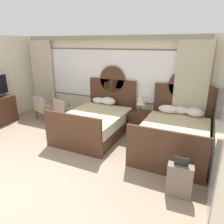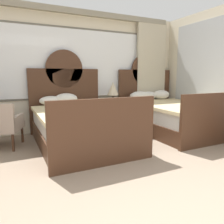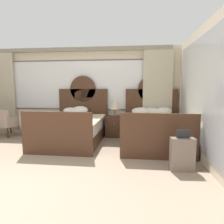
{
  "view_description": "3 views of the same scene",
  "coord_description": "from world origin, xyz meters",
  "px_view_note": "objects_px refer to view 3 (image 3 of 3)",
  "views": [
    {
      "loc": [
        2.93,
        -2.01,
        2.5
      ],
      "look_at": [
        0.83,
        2.48,
        0.82
      ],
      "focal_mm": 33.26,
      "sensor_mm": 36.0,
      "label": 1
    },
    {
      "loc": [
        -0.96,
        -1.07,
        1.25
      ],
      "look_at": [
        0.69,
        2.35,
        0.62
      ],
      "focal_mm": 35.04,
      "sensor_mm": 36.0,
      "label": 2
    },
    {
      "loc": [
        1.89,
        -2.4,
        1.48
      ],
      "look_at": [
        1.31,
        2.39,
        0.86
      ],
      "focal_mm": 32.0,
      "sensor_mm": 36.0,
      "label": 3
    }
  ],
  "objects_px": {
    "armchair_by_window_centre": "(7,122)",
    "bed_near_mirror": "(154,129)",
    "armchair_by_window_left": "(33,122)",
    "nightstand_between_beds": "(115,126)",
    "bed_near_window": "(73,128)",
    "book_on_nightstand": "(118,117)",
    "suitcase_on_floor": "(182,154)",
    "table_lamp_on_nightstand": "(115,104)"
  },
  "relations": [
    {
      "from": "table_lamp_on_nightstand",
      "to": "armchair_by_window_centre",
      "type": "xyz_separation_m",
      "value": [
        -3.21,
        -0.43,
        -0.51
      ]
    },
    {
      "from": "bed_near_mirror",
      "to": "armchair_by_window_left",
      "type": "xyz_separation_m",
      "value": [
        -3.45,
        0.3,
        0.06
      ]
    },
    {
      "from": "armchair_by_window_left",
      "to": "suitcase_on_floor",
      "type": "relative_size",
      "value": 1.09
    },
    {
      "from": "table_lamp_on_nightstand",
      "to": "armchair_by_window_centre",
      "type": "bearing_deg",
      "value": -172.33
    },
    {
      "from": "nightstand_between_beds",
      "to": "book_on_nightstand",
      "type": "height_order",
      "value": "book_on_nightstand"
    },
    {
      "from": "bed_near_mirror",
      "to": "book_on_nightstand",
      "type": "relative_size",
      "value": 8.67
    },
    {
      "from": "book_on_nightstand",
      "to": "armchair_by_window_centre",
      "type": "height_order",
      "value": "armchair_by_window_centre"
    },
    {
      "from": "bed_near_mirror",
      "to": "book_on_nightstand",
      "type": "distance_m",
      "value": 1.16
    },
    {
      "from": "bed_near_window",
      "to": "armchair_by_window_left",
      "type": "bearing_deg",
      "value": 166.67
    },
    {
      "from": "suitcase_on_floor",
      "to": "bed_near_mirror",
      "type": "bearing_deg",
      "value": 102.24
    },
    {
      "from": "bed_near_window",
      "to": "table_lamp_on_nightstand",
      "type": "distance_m",
      "value": 1.41
    },
    {
      "from": "bed_near_mirror",
      "to": "armchair_by_window_left",
      "type": "distance_m",
      "value": 3.47
    },
    {
      "from": "bed_near_mirror",
      "to": "table_lamp_on_nightstand",
      "type": "xyz_separation_m",
      "value": [
        -1.09,
        0.73,
        0.57
      ]
    },
    {
      "from": "nightstand_between_beds",
      "to": "bed_near_mirror",
      "type": "bearing_deg",
      "value": -32.69
    },
    {
      "from": "nightstand_between_beds",
      "to": "armchair_by_window_centre",
      "type": "height_order",
      "value": "armchair_by_window_centre"
    },
    {
      "from": "table_lamp_on_nightstand",
      "to": "book_on_nightstand",
      "type": "distance_m",
      "value": 0.4
    },
    {
      "from": "book_on_nightstand",
      "to": "armchair_by_window_centre",
      "type": "xyz_separation_m",
      "value": [
        -3.32,
        -0.28,
        -0.17
      ]
    },
    {
      "from": "nightstand_between_beds",
      "to": "suitcase_on_floor",
      "type": "xyz_separation_m",
      "value": [
        1.42,
        -2.33,
        0.01
      ]
    },
    {
      "from": "book_on_nightstand",
      "to": "bed_near_mirror",
      "type": "bearing_deg",
      "value": -30.54
    },
    {
      "from": "nightstand_between_beds",
      "to": "suitcase_on_floor",
      "type": "relative_size",
      "value": 0.8
    },
    {
      "from": "nightstand_between_beds",
      "to": "armchair_by_window_left",
      "type": "distance_m",
      "value": 2.42
    },
    {
      "from": "table_lamp_on_nightstand",
      "to": "armchair_by_window_left",
      "type": "height_order",
      "value": "table_lamp_on_nightstand"
    },
    {
      "from": "book_on_nightstand",
      "to": "suitcase_on_floor",
      "type": "relative_size",
      "value": 0.35
    },
    {
      "from": "bed_near_mirror",
      "to": "armchair_by_window_centre",
      "type": "height_order",
      "value": "bed_near_mirror"
    },
    {
      "from": "bed_near_mirror",
      "to": "suitcase_on_floor",
      "type": "relative_size",
      "value": 3.06
    },
    {
      "from": "armchair_by_window_left",
      "to": "suitcase_on_floor",
      "type": "distance_m",
      "value": 4.28
    },
    {
      "from": "armchair_by_window_left",
      "to": "armchair_by_window_centre",
      "type": "xyz_separation_m",
      "value": [
        -0.85,
        -0.0,
        0.0
      ]
    },
    {
      "from": "bed_near_window",
      "to": "bed_near_mirror",
      "type": "relative_size",
      "value": 1.0
    },
    {
      "from": "bed_near_window",
      "to": "suitcase_on_floor",
      "type": "xyz_separation_m",
      "value": [
        2.5,
        -1.64,
        -0.07
      ]
    },
    {
      "from": "bed_near_window",
      "to": "book_on_nightstand",
      "type": "relative_size",
      "value": 8.67
    },
    {
      "from": "book_on_nightstand",
      "to": "bed_near_window",
      "type": "bearing_deg",
      "value": -153.09
    },
    {
      "from": "bed_near_mirror",
      "to": "suitcase_on_floor",
      "type": "height_order",
      "value": "bed_near_mirror"
    },
    {
      "from": "bed_near_window",
      "to": "book_on_nightstand",
      "type": "distance_m",
      "value": 1.32
    },
    {
      "from": "book_on_nightstand",
      "to": "armchair_by_window_left",
      "type": "distance_m",
      "value": 2.5
    },
    {
      "from": "bed_near_mirror",
      "to": "book_on_nightstand",
      "type": "bearing_deg",
      "value": 149.46
    },
    {
      "from": "nightstand_between_beds",
      "to": "table_lamp_on_nightstand",
      "type": "distance_m",
      "value": 0.66
    },
    {
      "from": "armchair_by_window_centre",
      "to": "bed_near_window",
      "type": "bearing_deg",
      "value": -8.17
    },
    {
      "from": "bed_near_mirror",
      "to": "bed_near_window",
      "type": "bearing_deg",
      "value": -179.66
    },
    {
      "from": "armchair_by_window_centre",
      "to": "bed_near_mirror",
      "type": "bearing_deg",
      "value": -3.96
    },
    {
      "from": "armchair_by_window_left",
      "to": "nightstand_between_beds",
      "type": "bearing_deg",
      "value": 9.19
    },
    {
      "from": "bed_near_window",
      "to": "armchair_by_window_left",
      "type": "relative_size",
      "value": 2.8
    },
    {
      "from": "bed_near_window",
      "to": "armchair_by_window_left",
      "type": "distance_m",
      "value": 1.35
    }
  ]
}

